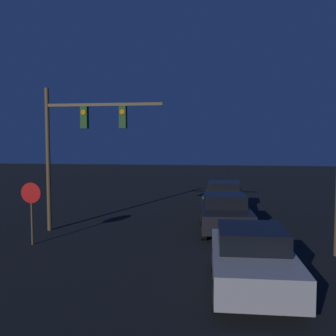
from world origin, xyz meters
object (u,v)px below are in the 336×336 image
object	(u,v)px
car_near	(252,258)
car_far	(224,196)
stop_sign	(31,201)
car_mid	(225,213)
traffic_signal_mast	(77,136)

from	to	relation	value
car_near	car_far	xyz separation A→B (m)	(-0.57, 10.85, 0.00)
car_near	car_far	world-z (taller)	same
car_near	stop_sign	distance (m)	8.22
car_far	stop_sign	distance (m)	10.46
car_mid	traffic_signal_mast	world-z (taller)	traffic_signal_mast
car_near	traffic_signal_mast	bearing A→B (deg)	-40.20
car_near	traffic_signal_mast	world-z (taller)	traffic_signal_mast
car_near	car_mid	world-z (taller)	same
car_far	car_mid	bearing A→B (deg)	92.31
car_mid	car_far	world-z (taller)	same
car_near	traffic_signal_mast	size ratio (longest dim) A/B	0.71
car_far	traffic_signal_mast	xyz separation A→B (m)	(-6.11, -5.52, 3.19)
car_mid	stop_sign	bearing A→B (deg)	18.89
car_near	stop_sign	size ratio (longest dim) A/B	1.86
car_mid	traffic_signal_mast	bearing A→B (deg)	2.74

